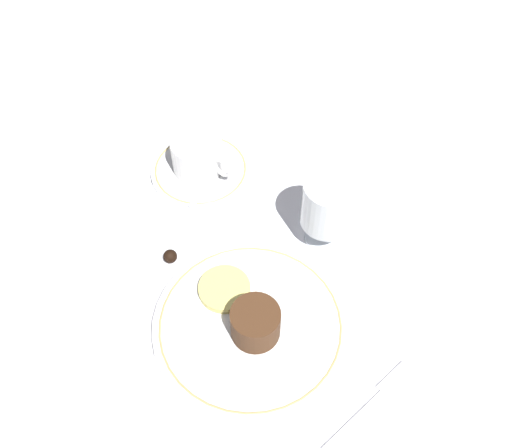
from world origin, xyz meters
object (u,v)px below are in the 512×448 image
(dinner_plate, at_px, (249,325))
(dessert_cake, at_px, (255,323))
(wine_glass, at_px, (327,205))
(coffee_cup, at_px, (197,154))
(fork, at_px, (370,405))

(dinner_plate, xyz_separation_m, dessert_cake, (0.01, -0.01, 0.03))
(wine_glass, bearing_deg, dessert_cake, -85.25)
(wine_glass, bearing_deg, dinner_plate, -89.50)
(dinner_plate, relative_size, coffee_cup, 2.43)
(wine_glass, distance_m, fork, 0.26)
(coffee_cup, bearing_deg, wine_glass, 2.37)
(coffee_cup, relative_size, dessert_cake, 1.65)
(dinner_plate, bearing_deg, dessert_cake, -20.64)
(wine_glass, relative_size, dessert_cake, 1.83)
(dinner_plate, relative_size, fork, 1.35)
(coffee_cup, bearing_deg, dinner_plate, -37.63)
(coffee_cup, bearing_deg, fork, -22.94)
(dinner_plate, xyz_separation_m, coffee_cup, (-0.22, 0.17, 0.03))
(dessert_cake, bearing_deg, coffee_cup, 143.21)
(coffee_cup, distance_m, fork, 0.44)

